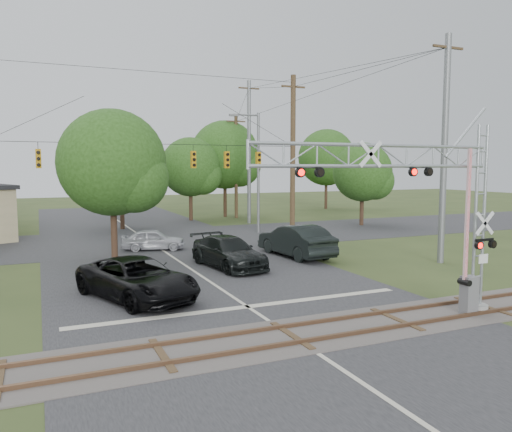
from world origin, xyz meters
name	(u,v)px	position (x,y,z in m)	size (l,w,h in m)	color
ground	(326,360)	(0.00, 0.00, 0.00)	(160.00, 160.00, 0.00)	#32411E
road_main	(209,282)	(0.00, 10.00, 0.01)	(14.00, 90.00, 0.02)	#262628
road_cross	(147,240)	(0.00, 24.00, 0.01)	(90.00, 12.00, 0.02)	#262628
railroad_track	(291,336)	(0.00, 2.00, 0.03)	(90.00, 3.20, 0.17)	#504945
crossing_gantry	(420,201)	(4.54, 1.64, 4.08)	(9.35, 0.85, 6.64)	gray
traffic_signal_span	(172,158)	(0.88, 20.00, 5.73)	(19.34, 0.36, 11.50)	slate
pickup_black	(137,279)	(-3.52, 8.32, 0.81)	(2.70, 5.85, 1.63)	black
car_dark	(228,252)	(1.95, 12.73, 0.79)	(2.22, 5.47, 1.59)	black
sedan_silver	(153,240)	(-0.45, 19.69, 0.66)	(1.55, 3.85, 1.31)	#B4B6BD
suv_dark	(296,241)	(6.62, 14.11, 0.93)	(1.98, 5.67, 1.87)	black
streetlight	(256,166)	(8.68, 24.53, 5.22)	(2.49, 0.26, 9.34)	slate
utility_poles	(191,154)	(3.07, 23.30, 6.06)	(25.19, 27.01, 12.92)	#3F2A1D
treeline	(113,159)	(-0.76, 34.51, 5.89)	(55.86, 30.79, 9.95)	#3C281B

